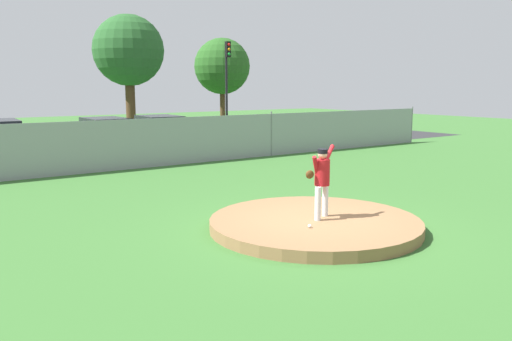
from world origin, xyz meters
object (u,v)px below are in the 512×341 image
at_px(baseball, 310,226).
at_px(traffic_light_far, 227,73).
at_px(pitcher_youth, 322,176).
at_px(parked_car_white, 106,138).
at_px(parked_car_teal, 160,134).

height_order(baseball, traffic_light_far, traffic_light_far).
relative_size(pitcher_youth, parked_car_white, 0.37).
bearing_deg(pitcher_youth, baseball, -147.53).
xyz_separation_m(parked_car_teal, parked_car_white, (-2.66, -0.24, 0.01)).
height_order(pitcher_youth, parked_car_white, pitcher_youth).
distance_m(parked_car_teal, traffic_light_far, 7.92).
bearing_deg(parked_car_teal, traffic_light_far, 32.21).
height_order(baseball, parked_car_white, parked_car_white).
distance_m(pitcher_youth, parked_car_teal, 14.77).
bearing_deg(pitcher_youth, parked_car_teal, 78.42).
bearing_deg(baseball, traffic_light_far, 62.33).
height_order(parked_car_teal, traffic_light_far, traffic_light_far).
bearing_deg(traffic_light_far, pitcher_youth, -116.52).
height_order(pitcher_youth, parked_car_teal, pitcher_youth).
relative_size(parked_car_teal, parked_car_white, 1.02).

